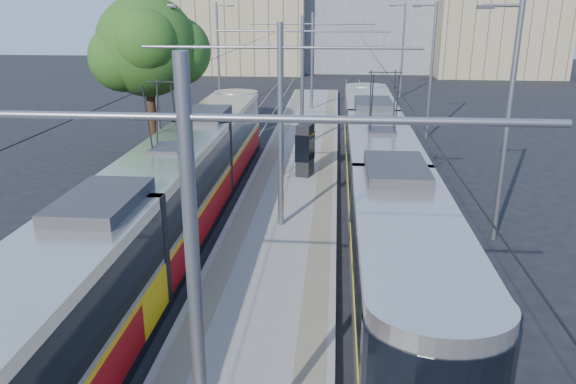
{
  "coord_description": "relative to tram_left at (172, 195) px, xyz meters",
  "views": [
    {
      "loc": [
        1.87,
        -10.72,
        7.82
      ],
      "look_at": [
        0.27,
        7.82,
        1.6
      ],
      "focal_mm": 35.0,
      "sensor_mm": 36.0,
      "label": 1
    }
  ],
  "objects": [
    {
      "name": "building_left",
      "position": [
        -6.4,
        53.16,
        5.67
      ],
      "size": [
        16.32,
        12.24,
        14.73
      ],
      "color": "tan",
      "rests_on": "ground"
    },
    {
      "name": "catenary",
      "position": [
        3.6,
        7.32,
        2.81
      ],
      "size": [
        9.2,
        70.0,
        7.0
      ],
      "color": "slate",
      "rests_on": "platform"
    },
    {
      "name": "tree",
      "position": [
        -4.12,
        12.06,
        3.97
      ],
      "size": [
        5.78,
        5.34,
        8.39
      ],
      "color": "#382314",
      "rests_on": "ground"
    },
    {
      "name": "tram_right",
      "position": [
        7.2,
        3.28,
        0.15
      ],
      "size": [
        2.43,
        27.66,
        5.5
      ],
      "color": "black",
      "rests_on": "ground"
    },
    {
      "name": "tactile_strip_left",
      "position": [
        2.15,
        10.16,
        -1.4
      ],
      "size": [
        0.7,
        50.0,
        0.01
      ],
      "primitive_type": "cube",
      "color": "gray",
      "rests_on": "platform"
    },
    {
      "name": "building_centre",
      "position": [
        9.6,
        57.16,
        5.52
      ],
      "size": [
        18.36,
        14.28,
        14.43
      ],
      "color": "gray",
      "rests_on": "ground"
    },
    {
      "name": "shelter",
      "position": [
        4.1,
        7.49,
        -0.16
      ],
      "size": [
        0.87,
        1.19,
        2.39
      ],
      "rotation": [
        0.0,
        0.0,
        -0.21
      ],
      "color": "black",
      "rests_on": "platform"
    },
    {
      "name": "tactile_strip_right",
      "position": [
        5.05,
        10.16,
        -1.4
      ],
      "size": [
        0.7,
        50.0,
        0.01
      ],
      "primitive_type": "cube",
      "color": "gray",
      "rests_on": "platform"
    },
    {
      "name": "building_right",
      "position": [
        23.6,
        51.16,
        3.64
      ],
      "size": [
        14.28,
        10.2,
        10.68
      ],
      "color": "tan",
      "rests_on": "ground"
    },
    {
      "name": "street_lamps",
      "position": [
        3.6,
        14.16,
        2.47
      ],
      "size": [
        15.18,
        38.22,
        8.0
      ],
      "color": "slate",
      "rests_on": "ground"
    },
    {
      "name": "tram_left",
      "position": [
        0.0,
        0.0,
        0.0
      ],
      "size": [
        2.43,
        27.75,
        5.5
      ],
      "color": "black",
      "rests_on": "ground"
    },
    {
      "name": "rails",
      "position": [
        3.6,
        10.16,
        -1.69
      ],
      "size": [
        8.71,
        70.0,
        0.03
      ],
      "color": "gray",
      "rests_on": "ground"
    },
    {
      "name": "ground",
      "position": [
        3.6,
        -6.84,
        -1.71
      ],
      "size": [
        160.0,
        160.0,
        0.0
      ],
      "primitive_type": "plane",
      "color": "black",
      "rests_on": "ground"
    },
    {
      "name": "platform",
      "position": [
        3.6,
        10.16,
        -1.56
      ],
      "size": [
        4.0,
        50.0,
        0.3
      ],
      "primitive_type": "cube",
      "color": "gray",
      "rests_on": "ground"
    }
  ]
}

